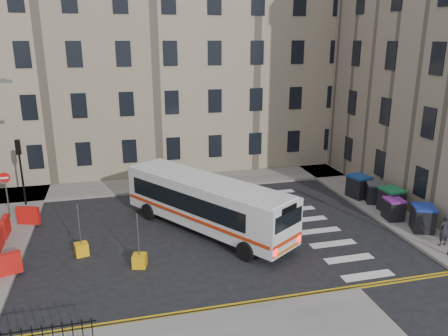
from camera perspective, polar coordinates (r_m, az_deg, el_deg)
name	(u,v)px	position (r m, az deg, el deg)	size (l,w,h in m)	color
ground	(242,229)	(24.06, 2.33, -8.02)	(120.00, 120.00, 0.00)	black
pavement_north	(124,187)	(31.17, -12.92, -2.43)	(36.00, 3.20, 0.15)	slate
pavement_east	(352,191)	(30.91, 16.38, -2.85)	(2.40, 26.00, 0.15)	slate
terrace_north	(101,57)	(36.47, -15.78, 13.82)	(38.30, 10.80, 17.20)	gray
traffic_light_nw	(20,162)	(28.92, -25.09, 0.70)	(0.28, 0.22, 4.10)	black
no_entry_north	(6,186)	(27.36, -26.62, -2.09)	(0.60, 0.08, 3.00)	#595B5E
roadworks_barriers	(7,238)	(24.04, -26.53, -8.20)	(1.66, 6.26, 1.00)	red
bus	(206,202)	(23.34, -2.34, -4.43)	(7.75, 10.02, 2.85)	silver
wheelie_bin_a	(423,218)	(25.59, 24.53, -5.98)	(1.50, 1.58, 1.38)	black
wheelie_bin_b	(393,209)	(26.54, 21.26, -4.99)	(1.07, 1.20, 1.21)	black
wheelie_bin_c	(391,200)	(27.60, 21.03, -3.92)	(1.26, 1.41, 1.42)	black
wheelie_bin_d	(374,192)	(28.81, 19.06, -3.02)	(1.35, 1.44, 1.27)	black
wheelie_bin_e	(359,186)	(29.38, 17.18, -2.29)	(1.41, 1.53, 1.44)	black
pedestrian	(444,230)	(24.23, 26.79, -7.24)	(0.60, 0.39, 1.63)	black
bollard_yellow	(82,249)	(22.36, -18.10, -10.06)	(0.60, 0.60, 0.60)	#EFA70D
bollard_chevron	(140,261)	(20.67, -10.97, -11.79)	(0.60, 0.60, 0.60)	#DB9B0C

